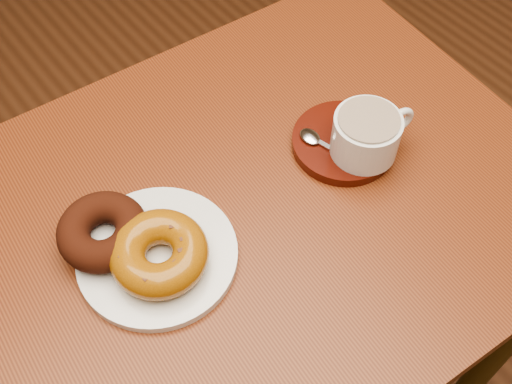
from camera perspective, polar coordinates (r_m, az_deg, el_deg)
cafe_table at (r=0.97m, az=-0.94°, el=-5.69°), size 0.91×0.71×0.81m
donut_plate at (r=0.82m, az=-8.75°, el=-5.59°), size 0.25×0.25×0.01m
donut_cinnamon at (r=0.82m, az=-13.46°, el=-3.43°), size 0.12×0.12×0.04m
donut_caramel at (r=0.79m, az=-8.61°, el=-5.42°), size 0.13×0.13×0.05m
saucer at (r=0.93m, az=7.78°, el=4.40°), size 0.17×0.17×0.02m
coffee_cup at (r=0.89m, az=9.84°, el=5.07°), size 0.12×0.09×0.07m
teaspoon at (r=0.91m, az=5.36°, el=4.63°), size 0.04×0.11×0.01m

